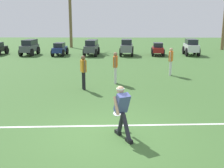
# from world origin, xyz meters

# --- Properties ---
(ground_plane) EXTENTS (80.00, 80.00, 0.00)m
(ground_plane) POSITION_xyz_m (0.00, 0.00, 0.00)
(ground_plane) COLOR #3E662F
(field_line_paint) EXTENTS (25.27, 1.49, 0.01)m
(field_line_paint) POSITION_xyz_m (0.00, 0.60, 0.00)
(field_line_paint) COLOR white
(field_line_paint) RESTS_ON ground_plane
(frisbee_thrower) EXTENTS (0.54, 1.10, 1.42)m
(frisbee_thrower) POSITION_xyz_m (0.45, -0.21, 0.80)
(frisbee_thrower) COLOR #23232D
(frisbee_thrower) RESTS_ON ground_plane
(frisbee_in_flight) EXTENTS (0.32, 0.31, 0.11)m
(frisbee_in_flight) POSITION_xyz_m (0.34, 0.44, 0.46)
(frisbee_in_flight) COLOR white
(teammate_near_sideline) EXTENTS (0.32, 0.48, 1.56)m
(teammate_near_sideline) POSITION_xyz_m (-1.17, 5.03, 0.94)
(teammate_near_sideline) COLOR black
(teammate_near_sideline) RESTS_ON ground_plane
(teammate_midfield) EXTENTS (0.24, 0.50, 1.56)m
(teammate_midfield) POSITION_xyz_m (0.27, 6.31, 0.94)
(teammate_midfield) COLOR silver
(teammate_midfield) RESTS_ON ground_plane
(teammate_deep) EXTENTS (0.31, 0.49, 1.56)m
(teammate_deep) POSITION_xyz_m (3.39, 8.35, 0.94)
(teammate_deep) COLOR silver
(teammate_deep) RESTS_ON ground_plane
(parked_car_slot_b) EXTENTS (1.28, 2.45, 1.34)m
(parked_car_slot_b) POSITION_xyz_m (-7.29, 17.23, 0.72)
(parked_car_slot_b) COLOR #474C51
(parked_car_slot_b) RESTS_ON ground_plane
(parked_car_slot_c) EXTENTS (1.19, 2.25, 1.10)m
(parked_car_slot_c) POSITION_xyz_m (-4.59, 16.98, 0.56)
(parked_car_slot_c) COLOR navy
(parked_car_slot_c) RESTS_ON ground_plane
(parked_car_slot_d) EXTENTS (1.32, 2.47, 1.34)m
(parked_car_slot_d) POSITION_xyz_m (-1.82, 17.01, 0.72)
(parked_car_slot_d) COLOR #474C51
(parked_car_slot_d) RESTS_ON ground_plane
(parked_car_slot_e) EXTENTS (1.32, 2.41, 1.40)m
(parked_car_slot_e) POSITION_xyz_m (1.24, 17.06, 0.74)
(parked_car_slot_e) COLOR slate
(parked_car_slot_e) RESTS_ON ground_plane
(parked_car_slot_f) EXTENTS (1.27, 2.27, 1.10)m
(parked_car_slot_f) POSITION_xyz_m (3.96, 17.19, 0.56)
(parked_car_slot_f) COLOR maroon
(parked_car_slot_f) RESTS_ON ground_plane
(parked_car_slot_g) EXTENTS (1.30, 2.41, 1.40)m
(parked_car_slot_g) POSITION_xyz_m (6.87, 17.25, 0.74)
(parked_car_slot_g) COLOR silver
(parked_car_slot_g) RESTS_ON ground_plane
(palm_tree_far_left) EXTENTS (3.23, 3.50, 7.04)m
(palm_tree_far_left) POSITION_xyz_m (-4.66, 23.76, 4.21)
(palm_tree_far_left) COLOR brown
(palm_tree_far_left) RESTS_ON ground_plane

